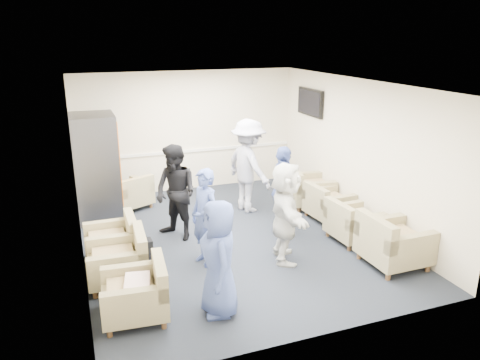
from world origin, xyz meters
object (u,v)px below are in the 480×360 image
object	(u,v)px
armchair_right_near	(391,244)
armchair_corner	(131,194)
armchair_right_midfar	(327,204)
vending_machine	(96,167)
armchair_right_midnear	(352,224)
person_back_left	(176,193)
person_front_right	(286,212)
armchair_left_near	(139,295)
person_mid_right	(282,191)
armchair_left_mid	(121,262)
armchair_left_far	(115,243)
person_front_left	(219,258)
person_mid_left	(205,218)
armchair_right_far	(307,190)
person_back_right	(248,166)

from	to	relation	value
armchair_right_near	armchair_corner	distance (m)	5.23
armchair_right_midfar	vending_machine	xyz separation A→B (m)	(-4.12, 1.65, 0.72)
armchair_right_midnear	person_back_left	size ratio (longest dim) A/B	0.49
vending_machine	person_front_right	size ratio (longest dim) A/B	1.26
armchair_corner	person_front_right	size ratio (longest dim) A/B	0.62
armchair_left_near	person_mid_right	distance (m)	3.35
armchair_left_mid	armchair_right_midnear	bearing A→B (deg)	94.05
armchair_left_far	person_front_left	xyz separation A→B (m)	(1.11, -1.94, 0.46)
armchair_left_far	person_mid_left	world-z (taller)	person_mid_left
person_mid_left	person_back_left	distance (m)	1.12
armchair_right_far	person_mid_right	size ratio (longest dim) A/B	0.60
armchair_left_mid	person_back_left	distance (m)	1.75
armchair_right_near	person_back_right	size ratio (longest dim) A/B	0.48
person_back_left	person_front_right	world-z (taller)	person_back_left
armchair_right_midfar	person_back_right	bearing A→B (deg)	47.66
armchair_left_far	person_mid_right	distance (m)	2.98
person_front_right	person_mid_left	bearing A→B (deg)	92.14
person_front_right	armchair_right_midfar	bearing A→B (deg)	-32.73
person_mid_left	person_back_right	distance (m)	2.43
armchair_right_far	person_front_right	size ratio (longest dim) A/B	0.60
vending_machine	person_back_left	distance (m)	1.92
armchair_left_mid	person_mid_left	xyz separation A→B (m)	(1.31, 0.15, 0.44)
armchair_right_midnear	person_mid_right	xyz separation A→B (m)	(-1.01, 0.70, 0.50)
armchair_right_midnear	armchair_right_far	size ratio (longest dim) A/B	0.85
armchair_left_mid	person_back_left	xyz separation A→B (m)	(1.11, 1.25, 0.51)
armchair_right_midfar	person_mid_left	xyz separation A→B (m)	(-2.72, -0.94, 0.47)
armchair_right_far	person_back_right	bearing A→B (deg)	91.01
person_back_left	armchair_left_mid	bearing A→B (deg)	-74.04
armchair_corner	armchair_right_midfar	bearing A→B (deg)	126.16
armchair_left_mid	armchair_left_far	xyz separation A→B (m)	(-0.02, 0.71, -0.01)
armchair_left_far	armchair_corner	world-z (taller)	armchair_left_far
armchair_right_near	armchair_right_midnear	xyz separation A→B (m)	(-0.05, 1.00, -0.05)
armchair_right_midfar	person_back_right	distance (m)	1.71
armchair_corner	person_back_right	world-z (taller)	person_back_right
armchair_corner	vending_machine	distance (m)	1.00
person_mid_left	person_front_right	bearing A→B (deg)	54.08
armchair_right_near	armchair_corner	bearing A→B (deg)	40.44
armchair_left_far	person_back_right	bearing A→B (deg)	116.39
armchair_left_mid	armchair_right_far	size ratio (longest dim) A/B	0.89
armchair_left_near	armchair_corner	xyz separation A→B (m)	(0.44, 3.99, -0.02)
armchair_right_near	person_mid_left	distance (m)	2.91
armchair_right_midnear	person_back_left	xyz separation A→B (m)	(-2.81, 1.18, 0.53)
person_back_right	person_mid_right	world-z (taller)	person_back_right
armchair_right_midnear	person_back_right	distance (m)	2.39
armchair_corner	person_mid_right	xyz separation A→B (m)	(2.37, -2.24, 0.51)
armchair_right_near	armchair_left_far	bearing A→B (deg)	67.05
armchair_right_far	person_mid_right	world-z (taller)	person_mid_right
armchair_right_near	person_front_right	world-z (taller)	person_front_right
person_front_left	person_front_right	bearing A→B (deg)	131.84
armchair_right_far	person_front_right	bearing A→B (deg)	153.12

